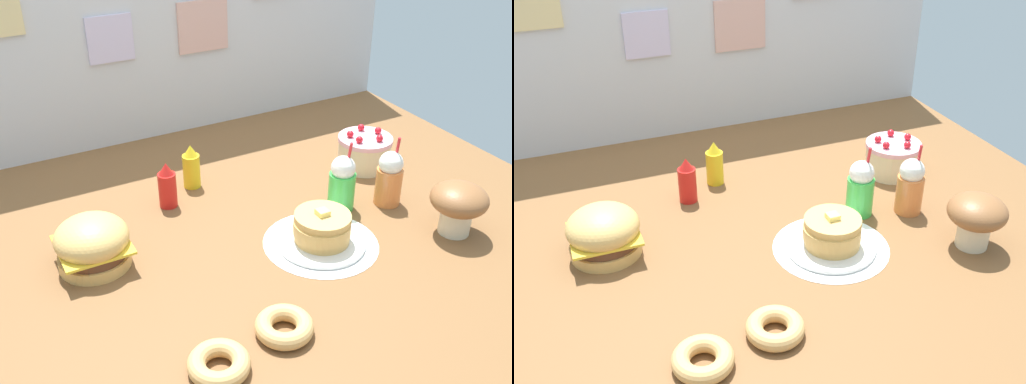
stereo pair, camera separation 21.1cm
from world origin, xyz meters
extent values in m
cube|color=brown|center=(0.00, 0.00, -0.01)|extent=(2.38, 2.09, 0.02)
cube|color=silver|center=(0.00, 1.04, 0.45)|extent=(2.38, 0.03, 0.89)
cube|color=beige|center=(-0.64, 1.02, 0.66)|extent=(0.24, 0.01, 0.22)
cube|color=silver|center=(-0.20, 1.02, 0.48)|extent=(0.19, 0.01, 0.19)
cube|color=#D8A599|center=(0.22, 1.02, 0.48)|extent=(0.24, 0.01, 0.23)
cylinder|color=white|center=(0.15, -0.06, 0.00)|extent=(0.40, 0.40, 0.00)
cylinder|color=#DBA859|center=(-0.56, 0.19, 0.02)|extent=(0.23, 0.23, 0.04)
cylinder|color=#59331E|center=(-0.56, 0.19, 0.06)|extent=(0.22, 0.22, 0.03)
cube|color=yellow|center=(-0.56, 0.19, 0.08)|extent=(0.22, 0.22, 0.01)
ellipsoid|color=#E5B260|center=(-0.56, 0.19, 0.10)|extent=(0.24, 0.24, 0.14)
cylinder|color=white|center=(0.15, -0.06, 0.01)|extent=(0.31, 0.31, 0.01)
cylinder|color=#E0AD5B|center=(0.15, -0.07, 0.03)|extent=(0.19, 0.19, 0.03)
cylinder|color=#E0AD5B|center=(0.15, -0.07, 0.06)|extent=(0.19, 0.19, 0.03)
cylinder|color=#E0AD5B|center=(0.15, -0.07, 0.08)|extent=(0.20, 0.20, 0.03)
cylinder|color=#E0AD5B|center=(0.15, -0.06, 0.11)|extent=(0.19, 0.19, 0.03)
cube|color=#F7E072|center=(0.15, -0.06, 0.13)|extent=(0.04, 0.04, 0.02)
cylinder|color=beige|center=(0.63, 0.32, 0.06)|extent=(0.22, 0.22, 0.12)
cylinder|color=#F2B2C6|center=(0.63, 0.32, 0.13)|extent=(0.23, 0.23, 0.02)
sphere|color=red|center=(0.69, 0.33, 0.15)|extent=(0.03, 0.03, 0.03)
sphere|color=red|center=(0.65, 0.39, 0.15)|extent=(0.03, 0.03, 0.03)
sphere|color=red|center=(0.57, 0.35, 0.15)|extent=(0.03, 0.03, 0.03)
sphere|color=red|center=(0.57, 0.29, 0.15)|extent=(0.03, 0.03, 0.03)
sphere|color=red|center=(0.65, 0.26, 0.15)|extent=(0.03, 0.03, 0.03)
cylinder|color=red|center=(-0.21, 0.42, 0.07)|extent=(0.07, 0.07, 0.14)
cone|color=red|center=(-0.21, 0.42, 0.16)|extent=(0.05, 0.05, 0.05)
cylinder|color=yellow|center=(-0.07, 0.51, 0.07)|extent=(0.07, 0.07, 0.14)
cone|color=yellow|center=(-0.07, 0.51, 0.16)|extent=(0.05, 0.05, 0.05)
cylinder|color=green|center=(0.35, 0.10, 0.07)|extent=(0.10, 0.10, 0.14)
sphere|color=white|center=(0.35, 0.10, 0.17)|extent=(0.09, 0.09, 0.09)
cylinder|color=red|center=(0.37, 0.10, 0.20)|extent=(0.01, 0.03, 0.14)
cylinder|color=orange|center=(0.52, 0.04, 0.07)|extent=(0.10, 0.10, 0.14)
sphere|color=white|center=(0.52, 0.04, 0.17)|extent=(0.09, 0.09, 0.09)
cylinder|color=red|center=(0.54, 0.04, 0.20)|extent=(0.01, 0.02, 0.14)
torus|color=tan|center=(-0.40, -0.41, 0.03)|extent=(0.17, 0.17, 0.05)
torus|color=pink|center=(-0.40, -0.41, 0.03)|extent=(0.16, 0.16, 0.04)
torus|color=tan|center=(-0.18, -0.38, 0.03)|extent=(0.17, 0.17, 0.05)
torus|color=brown|center=(-0.18, -0.38, 0.03)|extent=(0.16, 0.16, 0.04)
cylinder|color=beige|center=(0.60, -0.23, 0.05)|extent=(0.11, 0.11, 0.09)
ellipsoid|color=brown|center=(0.60, -0.23, 0.13)|extent=(0.20, 0.20, 0.11)
camera|label=1|loc=(-0.86, -1.45, 1.20)|focal=42.53mm
camera|label=2|loc=(-0.67, -1.54, 1.20)|focal=42.53mm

